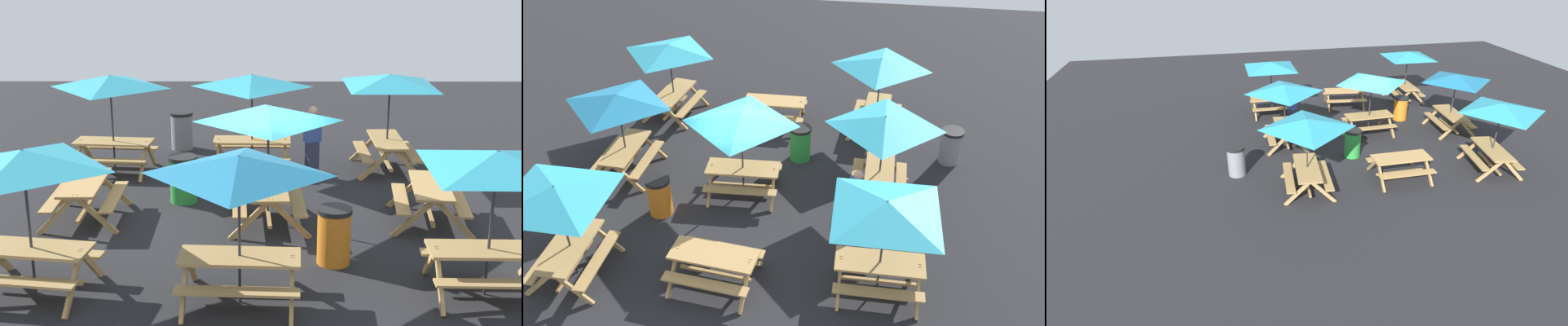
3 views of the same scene
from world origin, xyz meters
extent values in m
plane|color=#232326|center=(0.00, 0.00, 0.00)|extent=(29.31, 29.31, 0.00)
cube|color=tan|center=(-3.45, -3.08, 0.74)|extent=(1.88, 0.96, 0.05)
cube|color=tan|center=(-3.53, -3.63, 0.45)|extent=(1.82, 0.53, 0.04)
cube|color=tan|center=(-3.37, -2.54, 0.45)|extent=(1.82, 0.53, 0.04)
cube|color=tan|center=(-4.28, -3.33, 0.37)|extent=(0.18, 0.80, 0.81)
cube|color=tan|center=(-4.17, -2.61, 0.37)|extent=(0.18, 0.80, 0.81)
cube|color=tan|center=(-2.73, -3.56, 0.37)|extent=(0.18, 0.80, 0.81)
cube|color=tan|center=(-2.62, -2.84, 0.37)|extent=(0.18, 0.80, 0.81)
cube|color=tan|center=(-3.45, -3.08, 0.22)|extent=(1.55, 0.30, 0.06)
cylinder|color=#2D2D33|center=(-3.45, -3.08, 1.15)|extent=(0.04, 0.04, 2.30)
pyramid|color=teal|center=(-3.45, -3.08, 2.16)|extent=(2.28, 2.28, 0.28)
cube|color=tan|center=(-3.43, 3.05, 0.74)|extent=(1.86, 0.86, 0.05)
cube|color=tan|center=(-3.48, 2.50, 0.45)|extent=(1.82, 0.42, 0.04)
cube|color=tan|center=(-3.38, 3.60, 0.45)|extent=(1.82, 0.42, 0.04)
cube|color=tan|center=(-4.24, 2.76, 0.37)|extent=(0.13, 0.80, 0.81)
cube|color=tan|center=(-4.17, 3.49, 0.37)|extent=(0.13, 0.80, 0.81)
cube|color=tan|center=(-2.68, 2.62, 0.37)|extent=(0.13, 0.80, 0.81)
cube|color=tan|center=(-2.62, 3.35, 0.37)|extent=(0.13, 0.80, 0.81)
cube|color=tan|center=(-3.43, 3.05, 0.22)|extent=(1.56, 0.21, 0.06)
cylinder|color=#2D2D33|center=(-3.43, 3.05, 1.15)|extent=(0.04, 0.04, 2.30)
pyramid|color=teal|center=(-3.43, 3.05, 2.16)|extent=(2.17, 2.17, 0.28)
cube|color=tan|center=(0.15, -0.16, 0.74)|extent=(0.78, 1.83, 0.05)
cube|color=tan|center=(0.70, -0.13, 0.45)|extent=(0.34, 1.81, 0.04)
cube|color=tan|center=(-0.40, -0.18, 0.45)|extent=(0.34, 1.81, 0.04)
cube|color=tan|center=(0.55, -0.92, 0.37)|extent=(0.80, 0.09, 0.81)
cube|color=tan|center=(-0.18, -0.95, 0.37)|extent=(0.80, 0.09, 0.81)
cube|color=tan|center=(0.48, 0.64, 0.37)|extent=(0.80, 0.09, 0.81)
cube|color=tan|center=(-0.25, 0.61, 0.37)|extent=(0.80, 0.09, 0.81)
cube|color=tan|center=(0.15, -0.16, 0.22)|extent=(0.14, 1.56, 0.06)
cylinder|color=#2D2D33|center=(0.15, -0.16, 1.15)|extent=(0.04, 0.04, 2.30)
pyramid|color=teal|center=(0.15, -0.16, 2.16)|extent=(2.08, 2.08, 0.28)
cube|color=tan|center=(2.96, 3.25, 0.74)|extent=(0.71, 1.80, 0.05)
cube|color=tan|center=(3.51, 3.26, 0.45)|extent=(0.27, 1.80, 0.04)
cube|color=tan|center=(2.41, 3.25, 0.45)|extent=(0.27, 1.80, 0.04)
cube|color=tan|center=(3.33, 2.48, 0.37)|extent=(0.80, 0.07, 0.81)
cube|color=tan|center=(2.60, 2.47, 0.37)|extent=(0.80, 0.07, 0.81)
cube|color=tan|center=(3.32, 4.04, 0.37)|extent=(0.80, 0.07, 0.81)
cube|color=tan|center=(2.59, 4.03, 0.37)|extent=(0.80, 0.07, 0.81)
cube|color=tan|center=(2.96, 3.25, 0.22)|extent=(0.08, 1.56, 0.06)
cylinder|color=#2D2D33|center=(2.96, 3.25, 1.15)|extent=(0.04, 0.04, 2.30)
pyramid|color=teal|center=(2.96, 3.25, 2.16)|extent=(2.83, 2.83, 0.28)
cube|color=tan|center=(-3.39, 0.05, 0.74)|extent=(0.72, 1.81, 0.05)
cube|color=tan|center=(-2.84, 0.06, 0.45)|extent=(0.28, 1.80, 0.04)
cube|color=tan|center=(-3.94, 0.05, 0.45)|extent=(0.28, 1.80, 0.04)
cube|color=tan|center=(-3.01, -0.72, 0.37)|extent=(0.80, 0.07, 0.81)
cube|color=tan|center=(-3.74, -0.73, 0.37)|extent=(0.80, 0.07, 0.81)
cube|color=tan|center=(-3.03, 0.84, 0.37)|extent=(0.80, 0.07, 0.81)
cube|color=tan|center=(-3.76, 0.83, 0.37)|extent=(0.80, 0.07, 0.81)
cube|color=tan|center=(-3.39, 0.05, 0.22)|extent=(0.09, 1.56, 0.06)
cube|color=tan|center=(3.25, -0.10, 0.74)|extent=(0.90, 1.87, 0.05)
cube|color=tan|center=(3.80, -0.16, 0.45)|extent=(0.46, 1.82, 0.04)
cube|color=tan|center=(2.71, -0.04, 0.45)|extent=(0.46, 1.82, 0.04)
cube|color=tan|center=(3.53, -0.92, 0.37)|extent=(0.80, 0.15, 0.81)
cube|color=tan|center=(2.80, -0.83, 0.37)|extent=(0.80, 0.15, 0.81)
cube|color=tan|center=(3.70, 0.63, 0.37)|extent=(0.80, 0.15, 0.81)
cube|color=tan|center=(2.98, 0.72, 0.37)|extent=(0.80, 0.15, 0.81)
cube|color=tan|center=(3.25, -0.10, 0.22)|extent=(0.24, 1.56, 0.06)
cube|color=tan|center=(-0.21, 3.19, 0.74)|extent=(1.82, 0.75, 0.05)
cube|color=tan|center=(-0.23, 2.64, 0.45)|extent=(1.81, 0.31, 0.04)
cube|color=tan|center=(-0.20, 3.74, 0.45)|extent=(1.81, 0.31, 0.04)
cube|color=tan|center=(-1.00, 2.85, 0.37)|extent=(0.08, 0.80, 0.81)
cube|color=tan|center=(-0.98, 3.58, 0.37)|extent=(0.08, 0.80, 0.81)
cube|color=tan|center=(0.56, 2.80, 0.37)|extent=(0.08, 0.80, 0.81)
cube|color=tan|center=(0.58, 3.53, 0.37)|extent=(0.08, 0.80, 0.81)
cube|color=tan|center=(-0.21, 3.19, 0.22)|extent=(1.56, 0.11, 0.06)
cylinder|color=#2D2D33|center=(-0.21, 3.19, 1.15)|extent=(0.04, 0.04, 2.30)
pyramid|color=teal|center=(-0.21, 3.19, 2.16)|extent=(2.06, 2.06, 0.28)
cube|color=tan|center=(3.46, -3.10, 0.74)|extent=(1.81, 0.74, 0.05)
cube|color=tan|center=(3.45, -3.65, 0.45)|extent=(1.81, 0.30, 0.04)
cube|color=tan|center=(3.47, -2.55, 0.45)|extent=(1.81, 0.30, 0.04)
cube|color=tan|center=(2.67, -3.45, 0.37)|extent=(0.08, 0.80, 0.81)
cube|color=tan|center=(2.69, -2.72, 0.37)|extent=(0.08, 0.80, 0.81)
cube|color=tan|center=(4.23, -3.48, 0.37)|extent=(0.08, 0.80, 0.81)
cube|color=tan|center=(4.25, -2.75, 0.37)|extent=(0.08, 0.80, 0.81)
cube|color=tan|center=(3.46, -3.10, 0.22)|extent=(1.56, 0.10, 0.06)
cylinder|color=#2D2D33|center=(3.46, -3.10, 1.15)|extent=(0.04, 0.04, 2.30)
pyramid|color=teal|center=(3.46, -3.10, 2.16)|extent=(2.83, 2.83, 0.28)
cube|color=tan|center=(-0.29, -3.37, 0.74)|extent=(1.83, 0.79, 0.05)
cube|color=tan|center=(-0.31, -3.92, 0.45)|extent=(1.81, 0.35, 0.04)
cube|color=tan|center=(-0.26, -2.83, 0.45)|extent=(1.81, 0.35, 0.04)
cube|color=tan|center=(-1.08, -3.70, 0.37)|extent=(0.10, 0.80, 0.81)
cube|color=tan|center=(-1.05, -2.97, 0.37)|extent=(0.10, 0.80, 0.81)
cube|color=tan|center=(0.48, -3.78, 0.37)|extent=(0.10, 0.80, 0.81)
cube|color=tan|center=(0.51, -3.05, 0.37)|extent=(0.10, 0.80, 0.81)
cube|color=tan|center=(-0.29, -3.37, 0.22)|extent=(1.56, 0.15, 0.06)
cylinder|color=#2D2D33|center=(-0.29, -3.37, 1.15)|extent=(0.04, 0.04, 2.30)
pyramid|color=teal|center=(-0.29, -3.37, 2.16)|extent=(2.10, 2.10, 0.28)
cylinder|color=green|center=(-1.60, 1.05, 0.45)|extent=(0.56, 0.56, 0.90)
cylinder|color=black|center=(-1.60, 1.05, 0.94)|extent=(0.59, 0.59, 0.08)
cylinder|color=gray|center=(-2.07, 5.07, 0.45)|extent=(0.56, 0.56, 0.90)
cylinder|color=black|center=(-2.07, 5.07, 0.94)|extent=(0.59, 0.59, 0.08)
cylinder|color=orange|center=(1.24, -1.96, 0.45)|extent=(0.56, 0.56, 0.90)
cylinder|color=black|center=(1.24, -1.96, 0.94)|extent=(0.59, 0.59, 0.08)
cube|color=#2D334C|center=(1.17, 2.68, 0.42)|extent=(0.33, 0.30, 0.85)
cube|color=#334C99|center=(1.17, 2.68, 1.15)|extent=(0.42, 0.38, 0.60)
sphere|color=tan|center=(1.17, 2.68, 1.56)|extent=(0.22, 0.22, 0.22)
camera|label=1|loc=(0.08, -13.19, 5.19)|focal=50.00mm
camera|label=2|loc=(11.60, 2.64, 8.97)|focal=40.00mm
camera|label=3|loc=(-13.72, 5.24, 6.59)|focal=28.00mm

